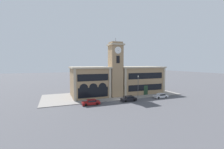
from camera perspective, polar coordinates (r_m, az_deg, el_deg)
ground_plane at (r=42.84m, az=4.10°, el=-9.72°), size 300.00×300.00×0.00m
sidewalk_kerb at (r=49.69m, az=0.26°, el=-7.70°), size 43.25×15.35×0.15m
clock_tower at (r=46.43m, az=1.37°, el=1.95°), size 4.41×4.41×18.05m
town_hall_left_wing at (r=47.36m, az=-8.60°, el=-2.68°), size 11.54×10.66×9.30m
town_hall_right_wing at (r=53.95m, az=9.81°, el=-1.89°), size 16.17×10.66×9.27m
parked_car_near at (r=38.16m, az=-7.93°, el=-10.39°), size 4.46×1.85×1.34m
parked_car_mid at (r=41.77m, az=6.42°, el=-9.07°), size 4.24×1.88×1.41m
parked_car_far at (r=47.67m, az=18.08°, el=-7.63°), size 4.31×1.91×1.34m
street_lamp at (r=44.96m, az=9.91°, el=-3.46°), size 0.36×0.36×6.54m
bollard at (r=43.30m, az=4.50°, el=-8.67°), size 0.18×0.18×1.06m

